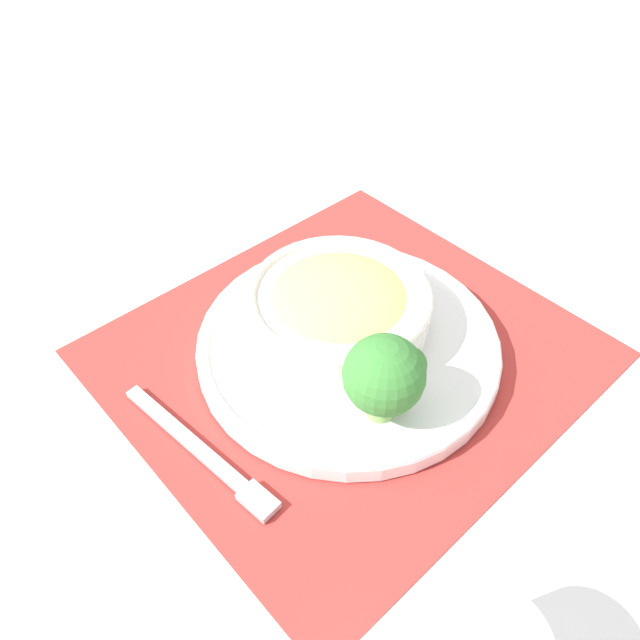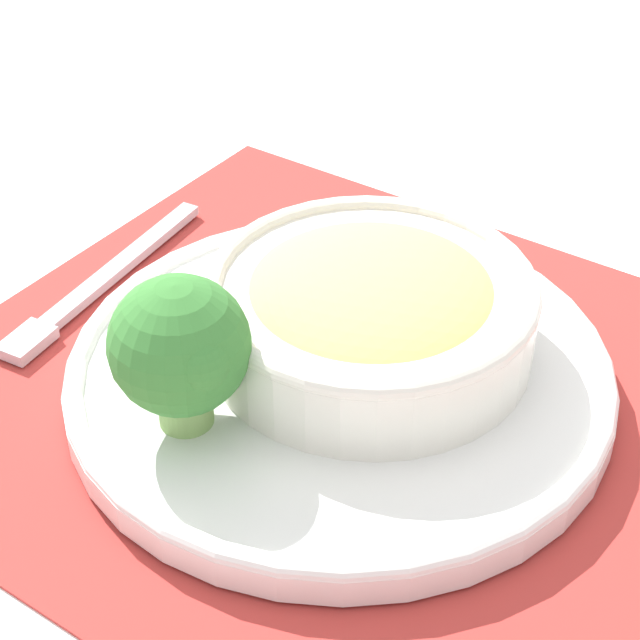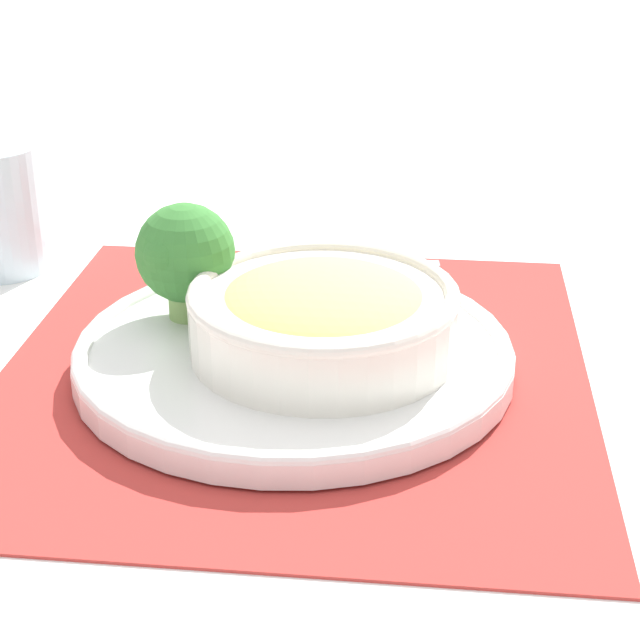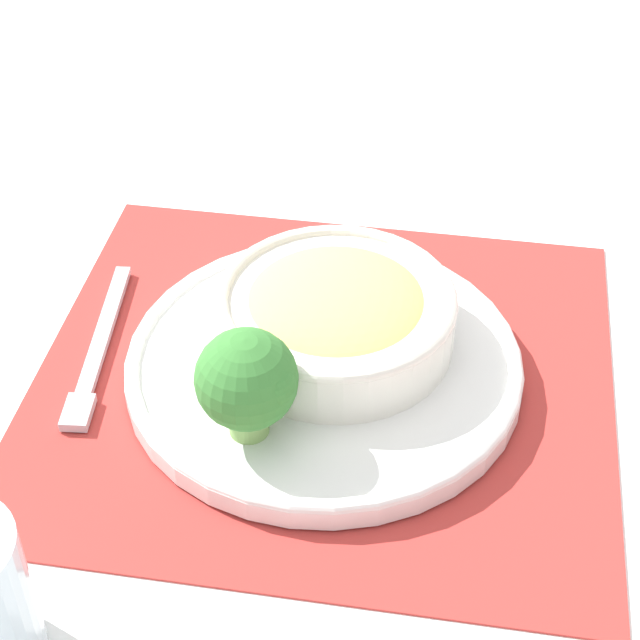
{
  "view_description": "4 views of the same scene",
  "coord_description": "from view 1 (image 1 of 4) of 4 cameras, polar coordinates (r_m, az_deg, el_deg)",
  "views": [
    {
      "loc": [
        0.3,
        0.29,
        0.46
      ],
      "look_at": [
        0.02,
        -0.02,
        0.05
      ],
      "focal_mm": 35.0,
      "sensor_mm": 36.0,
      "label": 1
    },
    {
      "loc": [
        -0.24,
        0.37,
        0.38
      ],
      "look_at": [
        0.02,
        -0.0,
        0.04
      ],
      "focal_mm": 60.0,
      "sensor_mm": 36.0,
      "label": 2
    },
    {
      "loc": [
        -0.63,
        -0.08,
        0.34
      ],
      "look_at": [
        -0.01,
        -0.02,
        0.04
      ],
      "focal_mm": 60.0,
      "sensor_mm": 36.0,
      "label": 3
    },
    {
      "loc": [
        -0.09,
        0.57,
        0.55
      ],
      "look_at": [
        0.01,
        -0.01,
        0.05
      ],
      "focal_mm": 60.0,
      "sensor_mm": 36.0,
      "label": 4
    }
  ],
  "objects": [
    {
      "name": "ground_plane",
      "position": [
        0.62,
        2.54,
        -3.08
      ],
      "size": [
        4.0,
        4.0,
        0.0
      ],
      "primitive_type": "plane",
      "color": "white"
    },
    {
      "name": "broccoli_floret",
      "position": [
        0.51,
        5.93,
        -5.08
      ],
      "size": [
        0.07,
        0.07,
        0.08
      ],
      "color": "#84AD5B",
      "rests_on": "plate"
    },
    {
      "name": "fork",
      "position": [
        0.54,
        -9.91,
        -12.5
      ],
      "size": [
        0.03,
        0.18,
        0.01
      ],
      "rotation": [
        0.0,
        0.0,
        0.1
      ],
      "color": "#B7B7BC",
      "rests_on": "placemat"
    },
    {
      "name": "plate",
      "position": [
        0.6,
        2.59,
        -2.1
      ],
      "size": [
        0.29,
        0.29,
        0.02
      ],
      "color": "white",
      "rests_on": "placemat"
    },
    {
      "name": "carrot_slice_middle",
      "position": [
        0.62,
        6.75,
        0.24
      ],
      "size": [
        0.04,
        0.04,
        0.01
      ],
      "color": "orange",
      "rests_on": "plate"
    },
    {
      "name": "carrot_slice_near",
      "position": [
        0.61,
        7.43,
        -0.74
      ],
      "size": [
        0.04,
        0.04,
        0.01
      ],
      "color": "orange",
      "rests_on": "plate"
    },
    {
      "name": "placemat",
      "position": [
        0.61,
        2.55,
        -2.95
      ],
      "size": [
        0.43,
        0.39,
        0.0
      ],
      "color": "#B2332D",
      "rests_on": "ground_plane"
    },
    {
      "name": "bowl",
      "position": [
        0.6,
        1.71,
        1.32
      ],
      "size": [
        0.18,
        0.18,
        0.05
      ],
      "color": "silver",
      "rests_on": "plate"
    }
  ]
}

